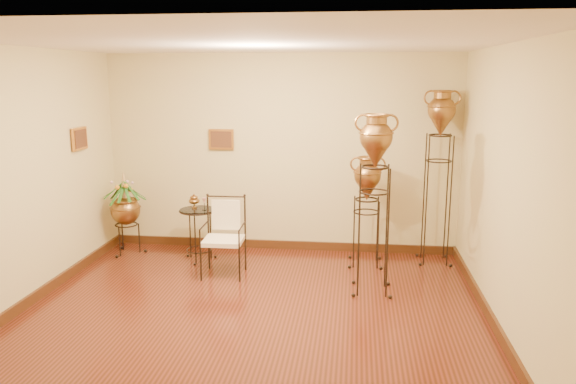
# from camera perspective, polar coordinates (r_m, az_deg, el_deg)

# --- Properties ---
(ground) EXTENTS (5.00, 5.00, 0.00)m
(ground) POSITION_cam_1_polar(r_m,az_deg,el_deg) (6.00, -3.97, -12.86)
(ground) COLOR #5B2015
(ground) RESTS_ON ground
(room_shell) EXTENTS (5.02, 5.02, 2.81)m
(room_shell) POSITION_cam_1_polar(r_m,az_deg,el_deg) (5.51, -4.27, 3.78)
(room_shell) COLOR #CDB984
(room_shell) RESTS_ON ground
(amphora_tall) EXTENTS (0.50, 0.50, 2.34)m
(amphora_tall) POSITION_cam_1_polar(r_m,az_deg,el_deg) (7.69, 15.00, 1.62)
(amphora_tall) COLOR black
(amphora_tall) RESTS_ON ground
(amphora_mid) EXTENTS (0.55, 0.55, 2.11)m
(amphora_mid) POSITION_cam_1_polar(r_m,az_deg,el_deg) (6.48, 8.73, -1.12)
(amphora_mid) COLOR black
(amphora_mid) RESTS_ON ground
(amphora_short) EXTENTS (0.46, 0.46, 1.49)m
(amphora_short) POSITION_cam_1_polar(r_m,az_deg,el_deg) (7.50, 7.97, -1.88)
(amphora_short) COLOR black
(amphora_short) RESTS_ON ground
(planter_urn) EXTENTS (0.74, 0.74, 1.22)m
(planter_urn) POSITION_cam_1_polar(r_m,az_deg,el_deg) (8.23, -16.21, -1.44)
(planter_urn) COLOR black
(planter_urn) RESTS_ON ground
(armchair) EXTENTS (0.57, 0.54, 0.99)m
(armchair) POSITION_cam_1_polar(r_m,az_deg,el_deg) (7.12, -6.59, -4.60)
(armchair) COLOR black
(armchair) RESTS_ON ground
(side_table) EXTENTS (0.54, 0.54, 0.91)m
(side_table) POSITION_cam_1_polar(r_m,az_deg,el_deg) (7.78, -9.07, -4.20)
(side_table) COLOR black
(side_table) RESTS_ON ground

